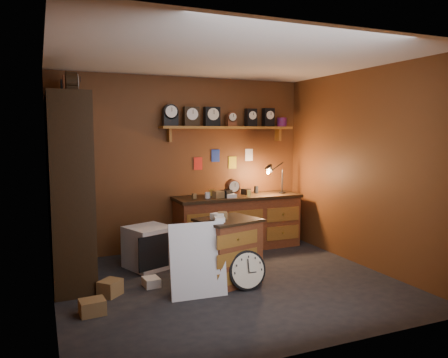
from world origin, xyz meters
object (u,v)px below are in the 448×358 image
at_px(low_cabinet, 228,248).
at_px(big_round_clock, 247,270).
at_px(workbench, 238,219).
at_px(shelving_unit, 66,180).

relative_size(low_cabinet, big_round_clock, 1.89).
bearing_deg(workbench, low_cabinet, -118.79).
xyz_separation_m(shelving_unit, workbench, (2.58, 0.49, -0.78)).
relative_size(shelving_unit, big_round_clock, 5.50).
relative_size(workbench, low_cabinet, 2.29).
distance_m(workbench, big_round_clock, 1.88).
bearing_deg(big_round_clock, shelving_unit, 146.88).
bearing_deg(low_cabinet, workbench, 46.50).
distance_m(workbench, low_cabinet, 1.64).
height_order(low_cabinet, big_round_clock, low_cabinet).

